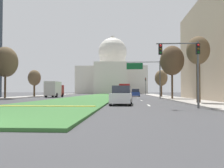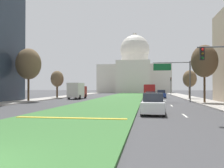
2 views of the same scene
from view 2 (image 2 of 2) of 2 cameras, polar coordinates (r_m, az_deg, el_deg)
ground_plane at (r=55.42m, az=2.95°, el=-3.21°), size 260.00×260.00×0.00m
grass_median at (r=50.49m, az=2.41°, el=-3.37°), size 8.96×89.19×0.14m
median_curb_nose at (r=17.00m, az=-10.09°, el=-8.16°), size 8.06×0.50×0.04m
lane_dashes_right at (r=53.33m, az=11.85°, el=-3.29°), size 0.16×64.34×0.01m
sidewalk_left at (r=49.40m, az=-15.16°, el=-3.39°), size 4.00×89.19×0.15m
sidewalk_right at (r=46.16m, az=19.88°, el=-3.56°), size 4.00×89.19×0.15m
capitol_building at (r=104.23m, az=5.55°, el=2.87°), size 30.09×26.41×26.50m
traffic_light_far_right at (r=66.79m, az=14.16°, el=0.07°), size 0.28×0.35×5.20m
overhead_guide_sign at (r=38.76m, az=15.26°, el=2.67°), size 5.88×0.20×6.50m
street_tree_left_mid at (r=40.77m, az=-19.68°, el=4.61°), size 4.06×4.06×8.70m
street_tree_right_mid at (r=36.32m, az=21.59°, el=5.18°), size 3.73×3.73×8.44m
street_tree_left_far at (r=50.84m, az=-13.23°, el=1.19°), size 2.72×2.72×5.83m
street_tree_right_far at (r=48.32m, az=18.41°, el=1.17°), size 2.66×2.66×5.67m
sedan_lead_stopped at (r=20.83m, az=10.02°, el=-4.88°), size 2.16×4.72×1.84m
sedan_midblock at (r=39.48m, az=9.41°, el=-3.07°), size 1.90×4.24×1.63m
sedan_distant at (r=52.08m, az=11.91°, el=-2.45°), size 1.98×4.25×1.75m
box_truck_delivery at (r=47.63m, az=-8.49°, el=-1.58°), size 2.40×6.40×3.20m
city_bus at (r=57.77m, az=9.06°, el=-1.35°), size 2.62×11.00×2.95m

